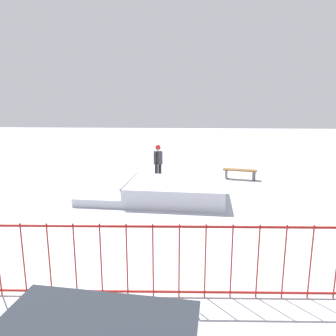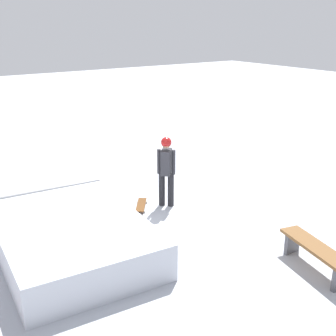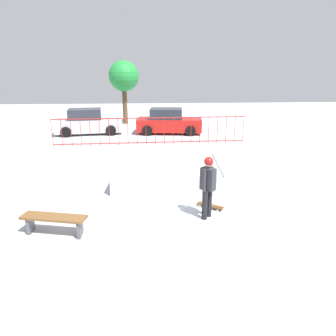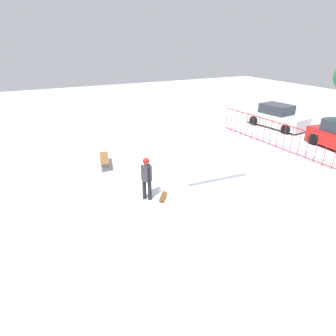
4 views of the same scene
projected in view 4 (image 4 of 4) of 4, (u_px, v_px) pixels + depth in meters
ground_plane at (171, 177)px, 13.20m from camera, size 60.00×60.00×0.00m
skate_ramp at (202, 174)px, 12.73m from camera, size 5.58×3.00×0.74m
skater at (147, 176)px, 10.96m from camera, size 0.43×0.42×1.73m
skateboard at (163, 196)px, 11.40m from camera, size 0.76×0.64×0.09m
perimeter_fence at (288, 139)px, 15.86m from camera, size 10.46×0.41×1.50m
park_bench at (104, 160)px, 14.15m from camera, size 1.65×0.75×0.48m
parked_car_silver at (277, 117)px, 20.44m from camera, size 4.27×2.31×1.60m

